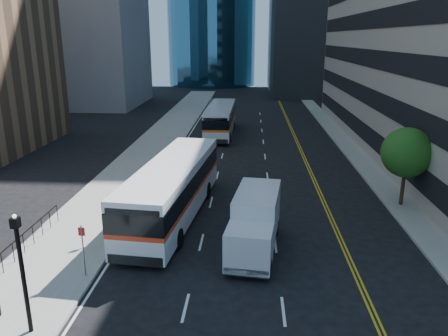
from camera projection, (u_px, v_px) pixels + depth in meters
name	position (u px, v px, depth m)	size (l,w,h in m)	color
ground	(267.00, 262.00, 21.53)	(160.00, 160.00, 0.00)	black
sidewalk_west	(159.00, 142.00, 46.01)	(5.00, 90.00, 0.15)	gray
sidewalk_east	(346.00, 145.00, 44.91)	(2.00, 90.00, 0.15)	gray
street_tree	(407.00, 153.00, 27.63)	(3.20, 3.20, 5.10)	#332114
lamp_post	(22.00, 269.00, 15.52)	(0.28, 0.28, 4.56)	black
bus_front	(173.00, 188.00, 26.41)	(4.31, 13.74, 3.49)	white
bus_rear	(221.00, 119.00, 49.67)	(2.94, 12.58, 3.23)	silver
box_truck	(255.00, 222.00, 22.30)	(2.93, 6.47, 2.99)	silver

